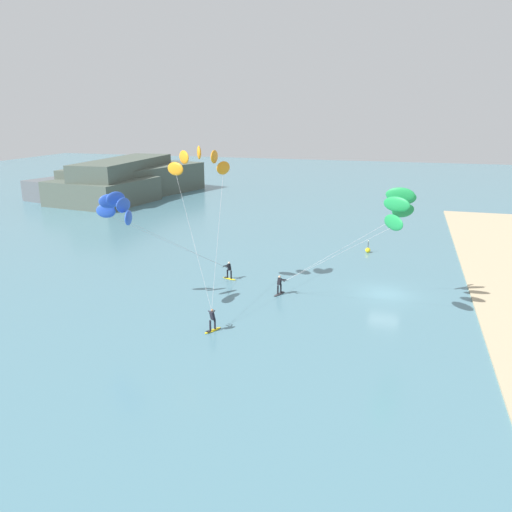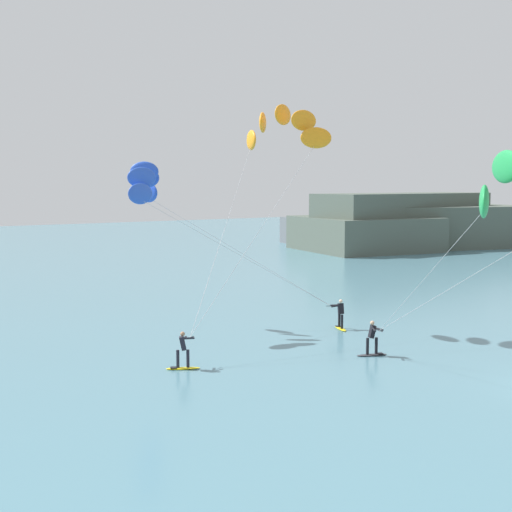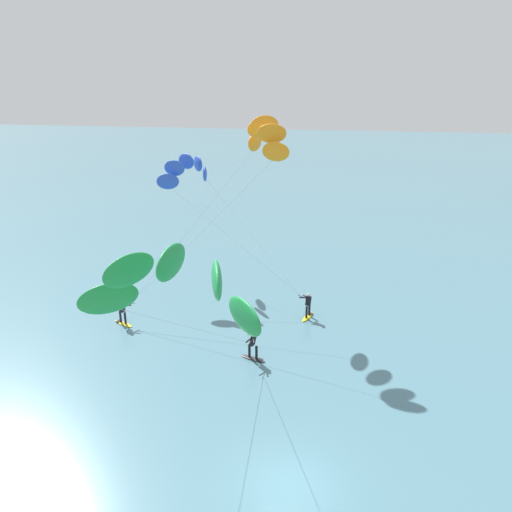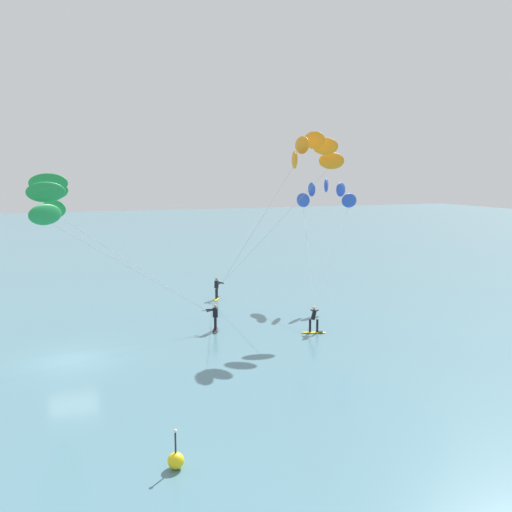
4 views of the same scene
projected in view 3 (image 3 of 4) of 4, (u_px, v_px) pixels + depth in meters
The scene contains 4 objects.
ground_plane at pixel (288, 486), 19.37m from camera, with size 240.00×240.00×0.00m, color slate.
kitesurfer_nearshore at pixel (192, 175), 36.00m from camera, with size 11.35×8.69×9.29m.
kitesurfer_mid_water at pixel (259, 144), 30.39m from camera, with size 10.71×7.20×12.32m.
kitesurfer_far_out at pixel (177, 289), 16.86m from camera, with size 6.52×10.97×9.67m.
Camera 3 is at (1.12, -15.16, 14.91)m, focal length 35.78 mm.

